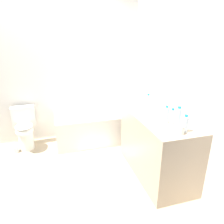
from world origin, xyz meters
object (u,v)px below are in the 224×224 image
(water_bottle_4, at_px, (178,118))
(drinking_glass_1, at_px, (145,103))
(sink_basin, at_px, (155,113))
(toilet, at_px, (25,128))
(toilet_paper_roll, at_px, (15,149))
(sink_faucet, at_px, (168,112))
(bathtub, at_px, (99,126))
(water_bottle_3, at_px, (185,124))
(water_bottle_1, at_px, (166,115))
(drinking_glass_0, at_px, (181,130))
(bath_mat, at_px, (100,156))
(water_bottle_0, at_px, (148,102))
(water_bottle_2, at_px, (172,117))

(water_bottle_4, relative_size, drinking_glass_1, 3.07)
(drinking_glass_1, bearing_deg, sink_basin, -98.57)
(toilet, relative_size, sink_basin, 2.17)
(toilet, distance_m, toilet_paper_roll, 0.38)
(sink_faucet, relative_size, toilet_paper_roll, 1.38)
(bathtub, xyz_separation_m, sink_basin, (0.51, -1.11, 0.59))
(water_bottle_3, height_order, drinking_glass_1, water_bottle_3)
(sink_faucet, height_order, water_bottle_1, water_bottle_1)
(sink_basin, xyz_separation_m, sink_faucet, (0.20, 0.00, 0.00))
(toilet, relative_size, toilet_paper_roll, 6.59)
(toilet, bearing_deg, water_bottle_4, 44.50)
(water_bottle_1, distance_m, water_bottle_3, 0.29)
(sink_basin, height_order, drinking_glass_1, drinking_glass_1)
(drinking_glass_0, bearing_deg, bath_mat, 119.74)
(sink_faucet, xyz_separation_m, toilet_paper_roll, (-2.17, 1.06, -0.82))
(drinking_glass_0, bearing_deg, bathtub, 106.89)
(bathtub, relative_size, water_bottle_1, 7.25)
(bath_mat, xyz_separation_m, toilet_paper_roll, (-1.34, 0.53, 0.05))
(drinking_glass_1, distance_m, bath_mat, 1.13)
(water_bottle_0, bearing_deg, bathtub, 123.86)
(water_bottle_0, relative_size, drinking_glass_0, 2.35)
(drinking_glass_1, bearing_deg, water_bottle_1, -94.42)
(toilet_paper_roll, bearing_deg, sink_faucet, -26.05)
(water_bottle_1, bearing_deg, sink_faucet, 55.21)
(sink_faucet, height_order, toilet_paper_roll, sink_faucet)
(water_bottle_1, distance_m, bath_mat, 1.39)
(sink_faucet, height_order, water_bottle_4, water_bottle_4)
(bathtub, bearing_deg, sink_basin, -65.11)
(water_bottle_2, bearing_deg, water_bottle_0, 91.00)
(sink_faucet, distance_m, water_bottle_4, 0.46)
(water_bottle_3, relative_size, water_bottle_4, 0.77)
(bath_mat, bearing_deg, drinking_glass_1, -9.09)
(toilet, height_order, water_bottle_3, water_bottle_3)
(sink_faucet, xyz_separation_m, water_bottle_3, (-0.12, -0.55, 0.06))
(drinking_glass_0, distance_m, bath_mat, 1.56)
(water_bottle_1, relative_size, water_bottle_4, 0.85)
(water_bottle_4, bearing_deg, bathtub, 110.58)
(drinking_glass_0, xyz_separation_m, bath_mat, (-0.64, 1.12, -0.88))
(sink_basin, bearing_deg, bathtub, 114.89)
(water_bottle_2, height_order, drinking_glass_0, water_bottle_2)
(water_bottle_4, bearing_deg, water_bottle_2, 98.16)
(water_bottle_0, relative_size, toilet_paper_roll, 1.99)
(water_bottle_4, distance_m, bath_mat, 1.53)
(water_bottle_3, xyz_separation_m, toilet_paper_roll, (-2.05, 1.61, -0.88))
(bathtub, height_order, water_bottle_0, bathtub)
(water_bottle_4, bearing_deg, sink_faucet, 72.81)
(toilet, relative_size, water_bottle_2, 3.64)
(water_bottle_3, bearing_deg, toilet_paper_roll, 141.92)
(bathtub, xyz_separation_m, water_bottle_4, (0.58, -1.54, 0.68))
(water_bottle_0, height_order, drinking_glass_0, water_bottle_0)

